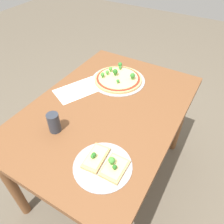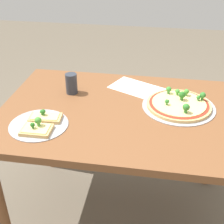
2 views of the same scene
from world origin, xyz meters
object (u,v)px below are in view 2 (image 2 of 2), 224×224
(dining_table, at_px, (121,126))
(pizza_tray_whole, at_px, (179,104))
(drinking_cup, at_px, (71,84))
(pizza_tray_slice, at_px, (40,124))

(dining_table, bearing_deg, pizza_tray_whole, 15.51)
(dining_table, distance_m, drinking_cup, 0.35)
(pizza_tray_slice, height_order, drinking_cup, drinking_cup)
(dining_table, xyz_separation_m, drinking_cup, (-0.29, 0.14, 0.15))
(dining_table, distance_m, pizza_tray_whole, 0.31)
(pizza_tray_whole, distance_m, pizza_tray_slice, 0.68)
(dining_table, relative_size, drinking_cup, 10.87)
(dining_table, distance_m, pizza_tray_slice, 0.41)
(pizza_tray_whole, height_order, pizza_tray_slice, pizza_tray_whole)
(dining_table, xyz_separation_m, pizza_tray_slice, (-0.34, -0.20, 0.11))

